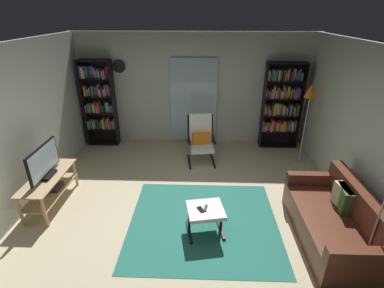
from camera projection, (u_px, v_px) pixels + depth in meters
ground_plane at (188, 213)px, 4.68m from camera, size 7.02×7.02×0.00m
wall_back at (193, 90)px, 6.75m from camera, size 5.60×0.06×2.60m
wall_left at (4, 138)px, 4.22m from camera, size 0.06×6.00×2.60m
wall_right at (377, 144)px, 4.04m from camera, size 0.06×6.00×2.60m
glass_door_panel at (194, 101)px, 6.80m from camera, size 1.10×0.01×2.00m
area_rug at (203, 222)px, 4.47m from camera, size 2.29×2.10×0.01m
tv_stand at (50, 185)px, 4.78m from camera, size 0.47×1.24×0.54m
television at (44, 163)px, 4.59m from camera, size 0.20×0.87×0.54m
bookshelf_near_tv at (99, 101)px, 6.70m from camera, size 0.72×0.30×2.03m
bookshelf_near_sofa at (281, 104)px, 6.59m from camera, size 0.87×0.30×2.00m
leather_sofa at (335, 222)px, 4.05m from camera, size 0.86×1.78×0.81m
lounge_armchair at (201, 138)px, 6.12m from camera, size 0.63×0.71×1.02m
ottoman at (205, 213)px, 4.15m from camera, size 0.60×0.57×0.42m
tv_remote at (206, 208)px, 4.12m from camera, size 0.07×0.15×0.02m
cell_phone at (201, 209)px, 4.09m from camera, size 0.13×0.16×0.01m
floor_lamp_by_shelf at (310, 98)px, 5.67m from camera, size 0.23×0.23×1.71m
wall_clock at (119, 66)px, 6.51m from camera, size 0.29×0.03×0.29m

